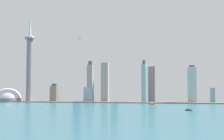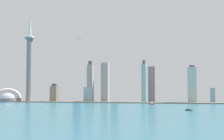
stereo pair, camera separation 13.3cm
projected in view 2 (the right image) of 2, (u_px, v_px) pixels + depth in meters
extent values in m
plane|color=#2C6376|center=(61.00, 111.00, 495.04)|extent=(6000.00, 6000.00, 0.00)
cube|color=#766A56|center=(123.00, 102.00, 891.61)|extent=(872.47, 49.41, 2.70)
cylinder|color=gray|center=(29.00, 70.00, 990.57)|extent=(17.96, 17.96, 197.72)
ellipsoid|color=#7F96B1|center=(30.00, 38.00, 997.40)|extent=(32.67, 32.67, 11.40)
torus|color=gray|center=(30.00, 39.00, 997.12)|extent=(30.05, 30.05, 2.28)
cone|color=silver|center=(30.00, 21.00, 1000.95)|extent=(8.98, 8.98, 91.49)
cylinder|color=slate|center=(7.00, 100.00, 990.14)|extent=(85.60, 85.60, 11.09)
ellipsoid|color=silver|center=(7.00, 98.00, 990.52)|extent=(81.32, 81.32, 60.90)
cube|color=gray|center=(54.00, 94.00, 980.50)|extent=(21.79, 20.94, 48.20)
cube|color=#504D55|center=(55.00, 85.00, 982.42)|extent=(13.08, 12.56, 7.25)
cube|color=slate|center=(78.00, 77.00, 1024.46)|extent=(25.07, 19.56, 155.77)
cube|color=#58585E|center=(78.00, 51.00, 1030.17)|extent=(15.04, 11.74, 9.41)
cube|color=gray|center=(152.00, 84.00, 969.93)|extent=(20.42, 13.96, 106.72)
cube|color=#A6BFBB|center=(192.00, 85.00, 870.03)|extent=(23.69, 24.12, 96.58)
cube|color=#615767|center=(192.00, 66.00, 873.55)|extent=(14.21, 14.47, 5.45)
cube|color=#90A6B1|center=(213.00, 95.00, 930.76)|extent=(13.61, 26.79, 41.90)
cube|color=#A39794|center=(105.00, 82.00, 950.32)|extent=(21.63, 16.32, 116.12)
cube|color=#82B2B4|center=(144.00, 83.00, 942.14)|extent=(12.55, 25.97, 110.79)
cube|color=#4E5E54|center=(144.00, 62.00, 946.38)|extent=(7.53, 15.58, 11.99)
cube|color=gray|center=(115.00, 80.00, 1018.13)|extent=(23.61, 19.51, 136.78)
cylinder|color=#4C4C51|center=(115.00, 55.00, 1023.48)|extent=(1.60, 1.60, 18.22)
cube|color=#9C9695|center=(91.00, 83.00, 998.44)|extent=(17.44, 23.52, 114.37)
cube|color=#604D5E|center=(91.00, 63.00, 1002.79)|extent=(10.47, 14.11, 11.68)
cube|color=#8CADC2|center=(88.00, 95.00, 946.06)|extent=(24.32, 13.41, 44.14)
cube|color=#252932|center=(189.00, 110.00, 512.13)|extent=(11.72, 11.58, 1.67)
cube|color=#8E96A5|center=(189.00, 109.00, 512.27)|extent=(5.79, 5.74, 2.32)
cube|color=#A61B20|center=(152.00, 104.00, 777.78)|extent=(13.54, 13.08, 2.03)
cube|color=silver|center=(152.00, 103.00, 777.94)|extent=(6.66, 6.50, 2.59)
cylinder|color=silver|center=(152.00, 101.00, 778.22)|extent=(0.24, 0.24, 5.55)
cube|color=white|center=(7.00, 105.00, 723.93)|extent=(6.54, 9.06, 1.68)
cube|color=silver|center=(7.00, 104.00, 724.06)|extent=(3.55, 4.33, 2.16)
cone|color=green|center=(42.00, 108.00, 577.27)|extent=(1.88, 1.88, 2.73)
cylinder|color=white|center=(80.00, 39.00, 905.19)|extent=(21.90, 15.92, 2.89)
sphere|color=white|center=(83.00, 38.00, 896.00)|extent=(2.89, 2.89, 2.89)
cube|color=white|center=(80.00, 38.00, 905.28)|extent=(14.91, 20.58, 0.50)
cube|color=white|center=(78.00, 39.00, 912.94)|extent=(5.98, 7.71, 0.40)
cube|color=#2D333D|center=(78.00, 38.00, 913.18)|extent=(1.79, 1.43, 5.00)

